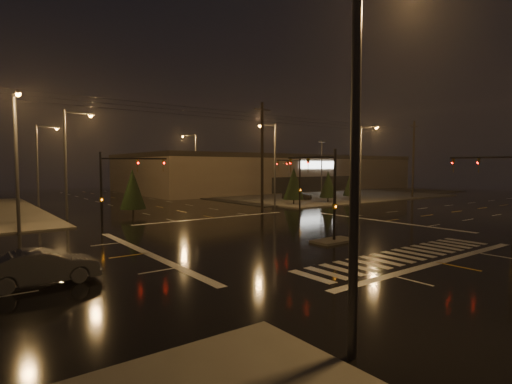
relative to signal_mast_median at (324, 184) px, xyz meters
The scene contains 27 objects.
ground 4.85m from the signal_mast_median, 90.00° to the left, with size 140.00×140.00×0.00m, color black.
sidewalk_ne 44.80m from the signal_mast_median, 47.79° to the left, with size 36.00×36.00×0.12m, color #4A4842.
median_island 3.79m from the signal_mast_median, 90.00° to the right, with size 3.00×1.60×0.15m, color #4A4842.
crosswalk 7.01m from the signal_mast_median, 90.00° to the right, with size 15.00×2.60×0.01m, color beige.
stop_bar_near 8.77m from the signal_mast_median, 90.00° to the right, with size 16.00×0.50×0.01m, color beige.
stop_bar_far 14.56m from the signal_mast_median, 90.00° to the left, with size 16.00×0.50×0.01m, color beige.
parking_lot 46.95m from the signal_mast_median, 41.60° to the left, with size 50.00×24.00×0.08m, color black.
retail_building 60.26m from the signal_mast_median, 54.49° to the left, with size 60.20×28.30×7.20m.
signal_mast_median is the anchor object (origin of this frame).
signal_mast_ne 16.27m from the signal_mast_median, 54.28° to the left, with size 4.84×1.86×6.00m.
signal_mast_nw 16.27m from the signal_mast_median, 125.72° to the left, with size 4.84×1.86×6.00m.
signal_mast_se 12.22m from the signal_mast_median, 33.15° to the right, with size 1.55×3.87×6.00m.
streetlight_0 16.48m from the signal_mast_median, 133.15° to the right, with size 2.77×0.32×10.00m.
streetlight_1 23.94m from the signal_mast_median, 117.96° to the left, with size 2.77×0.32×10.00m.
streetlight_2 38.78m from the signal_mast_median, 106.79° to the left, with size 2.77×0.32×10.00m.
streetlight_3 22.20m from the signal_mast_median, 59.61° to the left, with size 2.77×0.32×10.00m.
streetlight_4 40.69m from the signal_mast_median, 74.03° to the left, with size 2.77×0.32×10.00m.
streetlight_5 21.53m from the signal_mast_median, 138.30° to the left, with size 0.32×2.77×10.00m.
streetlight_6 26.29m from the signal_mast_median, 32.94° to the left, with size 0.32×2.77×10.00m.
utility_pole_1 19.00m from the signal_mast_median, 64.89° to the left, with size 2.20×0.32×12.00m.
utility_pole_2 41.73m from the signal_mast_median, 24.19° to the left, with size 2.20×0.32×12.00m.
conifer_0 24.51m from the signal_mast_median, 52.46° to the left, with size 2.62×2.62×4.79m.
conifer_1 27.96m from the signal_mast_median, 42.41° to the left, with size 2.30×2.30×4.29m.
conifer_2 32.10m from the signal_mast_median, 36.91° to the left, with size 2.03×2.03×3.87m.
conifer_3 21.16m from the signal_mast_median, 105.36° to the left, with size 2.52×2.52×4.63m.
car_parked 31.73m from the signal_mast_median, 50.55° to the left, with size 1.76×4.36×1.49m, color black.
car_crossing 17.03m from the signal_mast_median, behind, with size 1.56×4.46×1.47m, color #515358.
Camera 1 is at (-19.37, -21.44, 4.86)m, focal length 28.00 mm.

